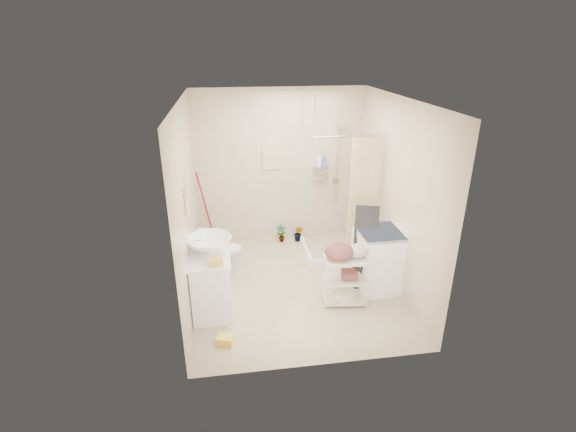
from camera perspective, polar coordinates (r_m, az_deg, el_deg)
name	(u,v)px	position (r m, az deg, el deg)	size (l,w,h in m)	color
floor	(295,286)	(6.07, 0.99, -9.53)	(3.20, 3.20, 0.00)	#C5B793
ceiling	(297,100)	(5.17, 1.18, 15.61)	(2.80, 3.20, 0.04)	silver
wall_back	(280,168)	(6.99, -1.11, 6.61)	(2.80, 0.04, 2.60)	beige
wall_front	(323,259)	(4.06, 4.83, -5.91)	(2.80, 0.04, 2.60)	beige
wall_left	(187,207)	(5.45, -13.61, 1.19)	(0.04, 3.20, 2.60)	beige
wall_right	(397,196)	(5.87, 14.69, 2.67)	(0.04, 3.20, 2.60)	beige
vanity	(211,280)	(5.52, -10.50, -8.59)	(0.52, 0.92, 0.81)	white
sink	(209,244)	(5.30, -10.73, -3.83)	(0.57, 0.57, 0.19)	white
counter_basket	(216,261)	(5.00, -9.79, -6.13)	(0.16, 0.13, 0.09)	gold
floor_basket	(225,339)	(5.07, -8.57, -16.26)	(0.26, 0.20, 0.14)	yellow
toilet	(221,251)	(6.38, -9.20, -4.70)	(0.37, 0.65, 0.66)	white
mop	(203,209)	(7.04, -11.52, 0.91)	(0.13, 0.13, 1.36)	#9F0D12
potted_plant_a	(281,233)	(7.26, -0.92, -2.38)	(0.17, 0.11, 0.32)	#974733
potted_plant_b	(298,233)	(7.28, 1.44, -2.40)	(0.16, 0.13, 0.30)	#984922
hanging_towel	(271,157)	(6.90, -2.34, 8.11)	(0.28, 0.03, 0.42)	beige
towel_ring	(186,200)	(5.20, -13.72, 2.15)	(0.04, 0.22, 0.34)	#D6CB81
tp_holder	(195,246)	(5.72, -12.65, -4.01)	(0.08, 0.12, 0.14)	white
shower	(337,190)	(6.71, 6.75, 3.53)	(1.10, 1.10, 2.10)	white
shampoo_bottle_a	(319,160)	(7.01, 4.31, 7.69)	(0.08, 0.09, 0.22)	white
shampoo_bottle_b	(324,161)	(7.02, 4.94, 7.50)	(0.08, 0.08, 0.17)	#3F66A9
washing_machine	(378,260)	(5.96, 12.25, -5.86)	(0.60, 0.62, 0.88)	white
laundry_rack	(345,276)	(5.58, 7.86, -8.13)	(0.57, 0.34, 0.79)	beige
ironing_board	(365,247)	(5.89, 10.48, -4.23)	(0.34, 0.10, 1.21)	black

